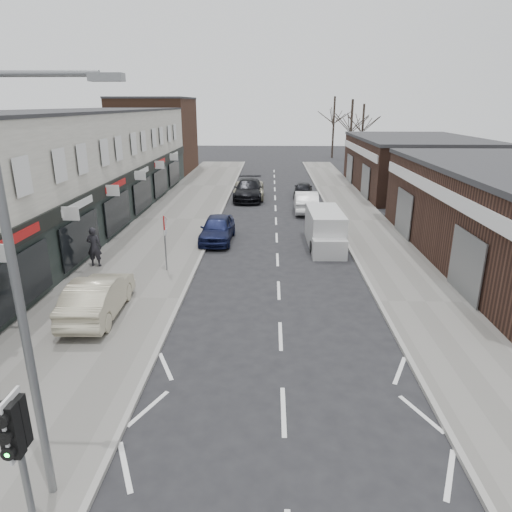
# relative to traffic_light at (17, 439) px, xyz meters

# --- Properties ---
(ground) EXTENTS (160.00, 160.00, 0.00)m
(ground) POSITION_rel_traffic_light_xyz_m (4.40, 2.02, -2.41)
(ground) COLOR black
(ground) RESTS_ON ground
(pavement_left) EXTENTS (5.50, 64.00, 0.12)m
(pavement_left) POSITION_rel_traffic_light_xyz_m (-2.35, 24.02, -2.35)
(pavement_left) COLOR slate
(pavement_left) RESTS_ON ground
(pavement_right) EXTENTS (3.50, 64.00, 0.12)m
(pavement_right) POSITION_rel_traffic_light_xyz_m (10.15, 24.02, -2.35)
(pavement_right) COLOR slate
(pavement_right) RESTS_ON ground
(shop_terrace_left) EXTENTS (8.00, 41.00, 7.10)m
(shop_terrace_left) POSITION_rel_traffic_light_xyz_m (-9.10, 21.52, 1.14)
(shop_terrace_left) COLOR silver
(shop_terrace_left) RESTS_ON ground
(brick_block_far) EXTENTS (8.00, 10.00, 8.00)m
(brick_block_far) POSITION_rel_traffic_light_xyz_m (-9.10, 47.02, 1.59)
(brick_block_far) COLOR #4C2F20
(brick_block_far) RESTS_ON ground
(right_unit_far) EXTENTS (10.00, 16.00, 4.50)m
(right_unit_far) POSITION_rel_traffic_light_xyz_m (16.90, 36.02, -0.16)
(right_unit_far) COLOR #392219
(right_unit_far) RESTS_ON ground
(tree_far_a) EXTENTS (3.60, 3.60, 8.00)m
(tree_far_a) POSITION_rel_traffic_light_xyz_m (13.40, 50.02, -2.41)
(tree_far_a) COLOR #382D26
(tree_far_a) RESTS_ON ground
(tree_far_b) EXTENTS (3.60, 3.60, 7.50)m
(tree_far_b) POSITION_rel_traffic_light_xyz_m (15.90, 56.02, -2.41)
(tree_far_b) COLOR #382D26
(tree_far_b) RESTS_ON ground
(tree_far_c) EXTENTS (3.60, 3.60, 8.50)m
(tree_far_c) POSITION_rel_traffic_light_xyz_m (12.90, 62.02, -2.41)
(tree_far_c) COLOR #382D26
(tree_far_c) RESTS_ON ground
(traffic_light) EXTENTS (0.28, 0.60, 3.10)m
(traffic_light) POSITION_rel_traffic_light_xyz_m (0.00, 0.00, 0.00)
(traffic_light) COLOR slate
(traffic_light) RESTS_ON pavement_left
(street_lamp) EXTENTS (2.23, 0.22, 8.00)m
(street_lamp) POSITION_rel_traffic_light_xyz_m (-0.13, 1.22, 2.20)
(street_lamp) COLOR slate
(street_lamp) RESTS_ON pavement_left
(warning_sign) EXTENTS (0.12, 0.80, 2.70)m
(warning_sign) POSITION_rel_traffic_light_xyz_m (-0.76, 14.02, -0.21)
(warning_sign) COLOR slate
(warning_sign) RESTS_ON pavement_left
(white_van) EXTENTS (1.87, 5.06, 1.96)m
(white_van) POSITION_rel_traffic_light_xyz_m (7.03, 18.52, -1.49)
(white_van) COLOR silver
(white_van) RESTS_ON ground
(sedan_on_pavement) EXTENTS (1.72, 4.53, 1.47)m
(sedan_on_pavement) POSITION_rel_traffic_light_xyz_m (-2.23, 9.20, -1.56)
(sedan_on_pavement) COLOR #B5AC90
(sedan_on_pavement) RESTS_ON pavement_left
(pedestrian) EXTENTS (0.71, 0.48, 1.91)m
(pedestrian) POSITION_rel_traffic_light_xyz_m (-4.31, 14.48, -1.34)
(pedestrian) COLOR black
(pedestrian) RESTS_ON pavement_left
(parked_car_left_a) EXTENTS (1.87, 4.41, 1.49)m
(parked_car_left_a) POSITION_rel_traffic_light_xyz_m (1.00, 19.20, -1.67)
(parked_car_left_a) COLOR #12183A
(parked_car_left_a) RESTS_ON ground
(parked_car_left_b) EXTENTS (2.32, 5.62, 1.63)m
(parked_car_left_b) POSITION_rel_traffic_light_xyz_m (2.20, 31.27, -1.60)
(parked_car_left_b) COLOR black
(parked_car_left_b) RESTS_ON ground
(parked_car_left_c) EXTENTS (2.56, 5.37, 1.48)m
(parked_car_left_c) POSITION_rel_traffic_light_xyz_m (2.20, 31.76, -1.67)
(parked_car_left_c) COLOR #A7A285
(parked_car_left_c) RESTS_ON ground
(parked_car_right_a) EXTENTS (1.72, 4.65, 1.52)m
(parked_car_right_a) POSITION_rel_traffic_light_xyz_m (6.60, 26.90, -1.66)
(parked_car_right_a) COLOR white
(parked_car_right_a) RESTS_ON ground
(parked_car_right_b) EXTENTS (1.86, 3.88, 1.28)m
(parked_car_right_b) POSITION_rel_traffic_light_xyz_m (6.76, 32.56, -1.78)
(parked_car_right_b) COLOR black
(parked_car_right_b) RESTS_ON ground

